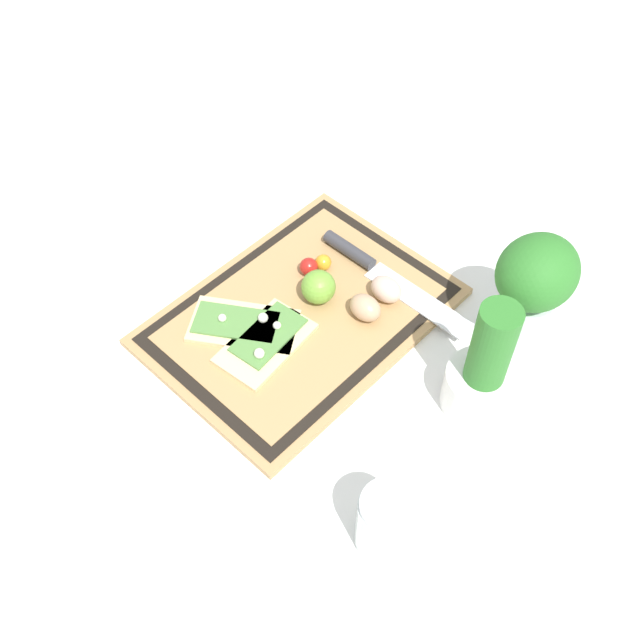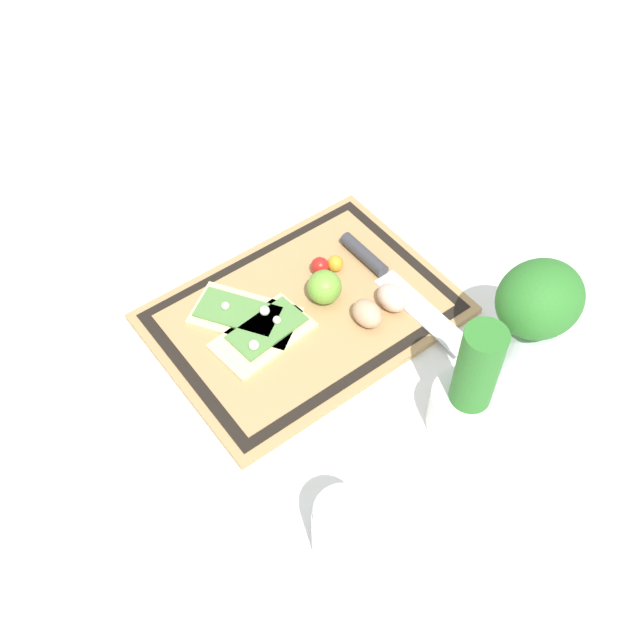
% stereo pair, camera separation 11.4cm
% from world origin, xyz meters
% --- Properties ---
extents(ground_plane, '(6.00, 6.00, 0.00)m').
position_xyz_m(ground_plane, '(0.00, 0.00, 0.00)').
color(ground_plane, white).
extents(cutting_board, '(0.46, 0.33, 0.02)m').
position_xyz_m(cutting_board, '(0.00, 0.00, 0.01)').
color(cutting_board, tan).
rests_on(cutting_board, ground_plane).
extents(pizza_slice_near, '(0.16, 0.19, 0.02)m').
position_xyz_m(pizza_slice_near, '(0.08, -0.05, 0.02)').
color(pizza_slice_near, beige).
rests_on(pizza_slice_near, cutting_board).
extents(pizza_slice_far, '(0.16, 0.10, 0.02)m').
position_xyz_m(pizza_slice_far, '(0.08, 0.01, 0.02)').
color(pizza_slice_far, beige).
rests_on(pizza_slice_far, cutting_board).
extents(knife, '(0.04, 0.29, 0.02)m').
position_xyz_m(knife, '(-0.15, 0.02, 0.02)').
color(knife, silver).
rests_on(knife, cutting_board).
extents(egg_brown, '(0.04, 0.05, 0.04)m').
position_xyz_m(egg_brown, '(-0.06, 0.08, 0.04)').
color(egg_brown, tan).
rests_on(egg_brown, cutting_board).
extents(egg_pink, '(0.04, 0.05, 0.04)m').
position_xyz_m(egg_pink, '(-0.11, 0.08, 0.04)').
color(egg_pink, beige).
rests_on(egg_pink, cutting_board).
extents(lime, '(0.06, 0.06, 0.06)m').
position_xyz_m(lime, '(-0.04, 0.00, 0.04)').
color(lime, '#70A838').
rests_on(lime, cutting_board).
extents(cherry_tomato_red, '(0.03, 0.03, 0.03)m').
position_xyz_m(cherry_tomato_red, '(-0.07, -0.05, 0.03)').
color(cherry_tomato_red, red).
rests_on(cherry_tomato_red, cutting_board).
extents(cherry_tomato_yellow, '(0.03, 0.03, 0.03)m').
position_xyz_m(cherry_tomato_yellow, '(-0.09, -0.04, 0.03)').
color(cherry_tomato_yellow, gold).
rests_on(cherry_tomato_yellow, cutting_board).
extents(herb_pot, '(0.10, 0.10, 0.21)m').
position_xyz_m(herb_pot, '(-0.06, 0.29, 0.07)').
color(herb_pot, white).
rests_on(herb_pot, ground_plane).
extents(sauce_jar, '(0.08, 0.08, 0.11)m').
position_xyz_m(sauce_jar, '(0.19, 0.33, 0.05)').
color(sauce_jar, silver).
rests_on(sauce_jar, ground_plane).
extents(herb_glass, '(0.13, 0.11, 0.21)m').
position_xyz_m(herb_glass, '(-0.20, 0.27, 0.12)').
color(herb_glass, silver).
rests_on(herb_glass, ground_plane).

